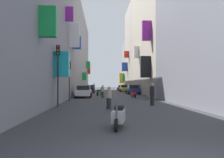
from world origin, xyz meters
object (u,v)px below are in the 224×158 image
at_px(scooter_black, 93,91).
at_px(scooter_green, 99,92).
at_px(parked_car_blue, 133,89).
at_px(parked_car_yellow, 124,88).
at_px(parked_car_red, 121,88).
at_px(traffic_light_near_corner, 58,65).
at_px(pedestrian_crossing, 109,98).
at_px(traffic_light_far_corner, 69,74).
at_px(parked_car_black, 90,88).
at_px(pedestrian_near_right, 152,94).
at_px(scooter_silver, 119,116).
at_px(pedestrian_near_left, 103,91).
at_px(parked_car_white, 84,91).
at_px(pedestrian_mid_street, 94,88).
at_px(scooter_red, 134,94).
at_px(scooter_blue, 109,89).

relative_size(scooter_black, scooter_green, 1.01).
distance_m(parked_car_blue, parked_car_yellow, 10.50).
relative_size(parked_car_red, traffic_light_near_corner, 0.87).
distance_m(pedestrian_crossing, traffic_light_far_corner, 8.32).
xyz_separation_m(parked_car_black, pedestrian_near_right, (6.51, -35.20, 0.13)).
bearing_deg(parked_car_red, parked_car_yellow, -91.86).
height_order(scooter_green, pedestrian_crossing, pedestrian_crossing).
bearing_deg(parked_car_red, scooter_silver, -95.69).
relative_size(pedestrian_near_left, traffic_light_far_corner, 0.40).
relative_size(parked_car_white, scooter_black, 2.32).
relative_size(pedestrian_near_right, traffic_light_far_corner, 0.44).
bearing_deg(scooter_black, parked_car_yellow, 52.15).
distance_m(parked_car_blue, pedestrian_mid_street, 7.95).
relative_size(parked_car_red, pedestrian_mid_street, 2.23).
bearing_deg(scooter_red, scooter_black, 117.11).
bearing_deg(parked_car_yellow, pedestrian_near_right, -91.90).
bearing_deg(parked_car_black, traffic_light_near_corner, -91.24).
distance_m(pedestrian_crossing, pedestrian_near_right, 4.26).
height_order(scooter_black, traffic_light_near_corner, traffic_light_near_corner).
distance_m(parked_car_black, scooter_silver, 44.02).
relative_size(scooter_red, pedestrian_crossing, 1.26).
bearing_deg(scooter_black, traffic_light_near_corner, -94.63).
bearing_deg(parked_car_blue, parked_car_black, 115.81).
bearing_deg(parked_car_yellow, pedestrian_mid_street, -135.81).
bearing_deg(parked_car_white, scooter_blue, 78.93).
bearing_deg(traffic_light_near_corner, scooter_green, 79.60).
bearing_deg(scooter_black, scooter_silver, -86.09).
bearing_deg(parked_car_black, scooter_blue, -35.78).
bearing_deg(parked_car_blue, scooter_silver, -99.74).
xyz_separation_m(pedestrian_mid_street, traffic_light_near_corner, (-1.95, -24.39, 2.21)).
distance_m(parked_car_white, scooter_black, 10.68).
bearing_deg(pedestrian_mid_street, pedestrian_near_right, -77.11).
xyz_separation_m(parked_car_black, scooter_green, (2.22, -19.87, -0.29)).
bearing_deg(traffic_light_near_corner, scooter_blue, 81.00).
bearing_deg(parked_car_white, parked_car_yellow, 69.12).
bearing_deg(traffic_light_near_corner, pedestrian_mid_street, 85.43).
bearing_deg(pedestrian_near_right, scooter_blue, 93.69).
xyz_separation_m(parked_car_yellow, pedestrian_near_right, (-0.98, -29.52, 0.09)).
bearing_deg(pedestrian_mid_street, scooter_red, -67.46).
distance_m(scooter_green, pedestrian_near_right, 15.93).
height_order(scooter_blue, pedestrian_crossing, pedestrian_crossing).
bearing_deg(parked_car_white, traffic_light_near_corner, -95.12).
relative_size(scooter_black, scooter_blue, 1.00).
relative_size(pedestrian_crossing, pedestrian_near_right, 0.88).
height_order(parked_car_white, pedestrian_near_left, pedestrian_near_left).
bearing_deg(scooter_red, parked_car_blue, 82.01).
bearing_deg(scooter_green, pedestrian_mid_street, 97.46).
bearing_deg(scooter_red, pedestrian_near_right, -90.46).
distance_m(pedestrian_near_right, pedestrian_mid_street, 23.97).
bearing_deg(traffic_light_near_corner, parked_car_yellow, 74.84).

